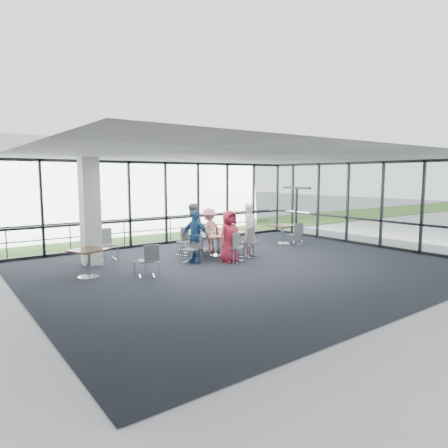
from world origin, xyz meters
TOP-DOWN VIEW (x-y plane):
  - floor at (0.00, 0.00)m, footprint 12.00×10.00m
  - ceiling at (0.00, 0.00)m, footprint 12.00×10.00m
  - wall_left at (-6.00, 0.00)m, footprint 0.10×10.00m
  - wall_front at (0.00, -5.00)m, footprint 12.00×0.10m
  - curtain_wall_back at (0.00, 5.00)m, footprint 12.00×0.10m
  - curtain_wall_right at (6.00, 0.00)m, footprint 0.10×10.00m
  - exit_door at (6.00, 3.75)m, footprint 0.12×1.60m
  - structural_column at (-3.60, 3.00)m, footprint 0.50×0.50m
  - apron at (0.00, 10.00)m, footprint 80.00×70.00m
  - grass_strip at (0.00, 8.00)m, footprint 80.00×5.00m
  - hangar_main at (4.00, 32.00)m, footprint 24.00×10.00m
  - guard_rail at (0.00, 5.60)m, footprint 12.00×0.06m
  - main_table at (0.24, 1.82)m, footprint 2.10×1.50m
  - side_table_left at (-4.18, 1.52)m, footprint 1.03×1.03m
  - side_table_right at (3.66, 2.28)m, footprint 0.96×0.96m
  - diner_near_left at (-0.05, 0.86)m, footprint 0.83×0.59m
  - diner_near_right at (1.06, 1.18)m, footprint 0.72×0.58m
  - diner_far_left at (-0.35, 2.48)m, footprint 0.97×0.78m
  - diner_far_right at (0.43, 2.65)m, footprint 1.06×0.67m
  - diner_end at (-0.92, 1.45)m, footprint 0.83×1.07m
  - chair_main_nl at (0.08, 0.74)m, footprint 0.60×0.60m
  - chair_main_nr at (0.93, 1.09)m, footprint 0.62×0.62m
  - chair_main_fl at (-0.56, 2.61)m, footprint 0.57×0.57m
  - chair_main_fr at (0.42, 2.88)m, footprint 0.57×0.57m
  - chair_main_end at (-1.10, 1.43)m, footprint 0.54×0.54m
  - chair_spare_la at (-2.91, 0.70)m, footprint 0.54×0.54m
  - chair_spare_lb at (-2.96, 3.37)m, footprint 0.53×0.53m
  - chair_spare_r at (3.81, 1.79)m, footprint 0.52×0.52m
  - plate_nl at (-0.24, 1.40)m, footprint 0.27×0.27m
  - plate_nr at (0.92, 1.69)m, footprint 0.28×0.28m
  - plate_fl at (-0.29, 2.00)m, footprint 0.27×0.27m
  - plate_fr at (0.57, 2.26)m, footprint 0.25×0.25m
  - plate_end at (-0.58, 1.59)m, footprint 0.25×0.25m
  - tumbler_a at (0.02, 1.50)m, footprint 0.07×0.07m
  - tumbler_b at (0.55, 1.76)m, footprint 0.07×0.07m
  - tumbler_c at (0.21, 2.02)m, footprint 0.08×0.08m
  - tumbler_d at (-0.33, 1.46)m, footprint 0.07×0.07m
  - menu_a at (0.25, 1.33)m, footprint 0.39×0.34m
  - menu_b at (1.15, 1.72)m, footprint 0.36×0.29m
  - menu_c at (0.25, 2.23)m, footprint 0.38×0.32m
  - condiment_caddy at (0.28, 1.92)m, footprint 0.10×0.07m
  - ketchup_bottle at (0.22, 1.91)m, footprint 0.06×0.06m
  - green_bottle at (0.25, 1.90)m, footprint 0.05×0.05m

SIDE VIEW (x-z plane):
  - apron at x=0.00m, z-range -0.03..-0.01m
  - floor at x=0.00m, z-range -0.02..0.00m
  - grass_strip at x=0.00m, z-range 0.01..0.01m
  - chair_spare_r at x=3.81m, z-range 0.00..0.84m
  - chair_main_end at x=-1.10m, z-range 0.00..0.84m
  - chair_spare_la at x=-2.91m, z-range 0.00..0.85m
  - chair_main_fl at x=-0.56m, z-range 0.00..0.90m
  - chair_main_fr at x=0.42m, z-range 0.00..0.92m
  - chair_main_nl at x=0.08m, z-range 0.00..0.92m
  - chair_main_nr at x=0.93m, z-range 0.00..0.97m
  - chair_spare_lb at x=-2.96m, z-range 0.00..0.97m
  - guard_rail at x=0.00m, z-range 0.47..0.53m
  - side_table_left at x=-4.18m, z-range 0.25..1.00m
  - main_table at x=0.24m, z-range 0.25..1.00m
  - side_table_right at x=3.66m, z-range 0.27..1.02m
  - menu_a at x=0.25m, z-range 0.75..0.75m
  - menu_b at x=1.15m, z-range 0.75..0.75m
  - menu_c at x=0.25m, z-range 0.75..0.75m
  - plate_nl at x=-0.24m, z-range 0.75..0.76m
  - plate_nr at x=0.92m, z-range 0.75..0.76m
  - plate_fl at x=-0.29m, z-range 0.75..0.76m
  - plate_fr at x=0.57m, z-range 0.75..0.76m
  - plate_end at x=-0.58m, z-range 0.75..0.76m
  - diner_far_right at x=0.43m, z-range 0.00..1.53m
  - condiment_caddy at x=0.28m, z-range 0.75..0.79m
  - diner_near_left at x=-0.05m, z-range 0.00..1.61m
  - diner_end at x=-0.92m, z-range 0.00..1.62m
  - tumbler_a at x=0.02m, z-range 0.75..0.89m
  - tumbler_b at x=0.55m, z-range 0.75..0.90m
  - tumbler_d at x=-0.33m, z-range 0.75..0.90m
  - tumbler_c at x=0.21m, z-range 0.75..0.90m
  - ketchup_bottle at x=0.22m, z-range 0.75..0.93m
  - green_bottle at x=0.25m, z-range 0.75..0.95m
  - diner_far_left at x=-0.35m, z-range 0.00..1.74m
  - diner_near_right at x=1.06m, z-range 0.00..1.75m
  - exit_door at x=6.00m, z-range 0.00..2.10m
  - wall_left at x=-6.00m, z-range 0.00..3.20m
  - wall_front at x=0.00m, z-range 0.00..3.20m
  - curtain_wall_back at x=0.00m, z-range 0.00..3.20m
  - curtain_wall_right at x=6.00m, z-range 0.00..3.20m
  - structural_column at x=-3.60m, z-range 0.00..3.20m
  - hangar_main at x=4.00m, z-range 0.00..6.00m
  - ceiling at x=0.00m, z-range 3.18..3.22m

